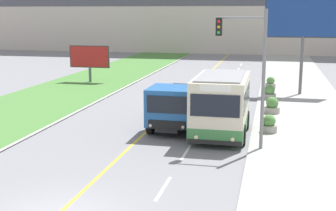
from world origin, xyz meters
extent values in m
cube|color=silver|center=(2.75, 3.20, 0.00)|extent=(0.12, 2.40, 0.01)
cube|color=silver|center=(2.75, 7.80, 0.00)|extent=(0.12, 2.40, 0.01)
cube|color=silver|center=(2.75, 12.40, 0.00)|extent=(0.12, 2.40, 0.01)
cube|color=silver|center=(2.75, 17.00, 0.00)|extent=(0.12, 2.40, 0.01)
cube|color=silver|center=(2.75, 21.60, 0.00)|extent=(0.12, 2.40, 0.01)
cube|color=silver|center=(2.75, 26.20, 0.00)|extent=(0.12, 2.40, 0.01)
cube|color=silver|center=(2.75, 30.80, 0.00)|extent=(0.12, 2.40, 0.01)
cube|color=silver|center=(2.75, 35.40, 0.00)|extent=(0.12, 2.40, 0.01)
cube|color=silver|center=(2.75, 40.00, 0.00)|extent=(0.12, 2.40, 0.01)
cube|color=silver|center=(2.75, 44.60, 0.00)|extent=(0.12, 2.40, 0.01)
cube|color=beige|center=(3.96, 11.00, 1.68)|extent=(2.58, 5.30, 2.82)
cube|color=#3D7F42|center=(3.96, 11.00, 0.62)|extent=(2.60, 5.32, 0.70)
cube|color=black|center=(3.96, 11.00, 2.11)|extent=(2.60, 4.87, 0.99)
cube|color=gray|center=(3.96, 11.00, 3.13)|extent=(2.19, 4.77, 0.08)
cube|color=black|center=(3.96, 8.34, 2.11)|extent=(2.27, 0.04, 1.03)
cube|color=black|center=(3.96, 8.33, 0.38)|extent=(2.53, 0.06, 0.20)
sphere|color=#F4EAB2|center=(3.12, 8.32, 0.57)|extent=(0.20, 0.20, 0.20)
sphere|color=#F4EAB2|center=(4.80, 8.32, 0.57)|extent=(0.20, 0.20, 0.20)
cube|color=white|center=(3.96, 8.34, 2.91)|extent=(1.42, 0.04, 0.28)
cylinder|color=black|center=(2.74, 9.52, 0.50)|extent=(0.28, 1.00, 1.00)
cylinder|color=black|center=(5.18, 9.52, 0.50)|extent=(0.28, 1.00, 1.00)
cylinder|color=black|center=(2.74, 12.70, 0.50)|extent=(0.28, 1.00, 1.00)
cylinder|color=black|center=(5.18, 12.70, 0.50)|extent=(0.28, 1.00, 1.00)
cube|color=black|center=(1.43, 13.02, 0.45)|extent=(1.07, 6.78, 0.20)
cube|color=#235BA3|center=(1.43, 10.88, 1.51)|extent=(2.38, 2.50, 1.92)
cube|color=black|center=(1.43, 9.60, 1.80)|extent=(2.03, 0.04, 0.87)
cube|color=black|center=(1.43, 9.59, 0.77)|extent=(1.91, 0.06, 0.44)
sphere|color=silver|center=(0.60, 9.58, 0.70)|extent=(0.18, 0.18, 0.18)
sphere|color=silver|center=(2.26, 9.58, 0.70)|extent=(0.18, 0.18, 0.18)
cube|color=slate|center=(1.43, 14.39, 0.61)|extent=(2.27, 4.03, 0.12)
cube|color=slate|center=(0.36, 14.39, 1.20)|extent=(0.12, 4.03, 1.30)
cube|color=slate|center=(2.50, 14.39, 1.20)|extent=(0.12, 4.03, 1.30)
cube|color=slate|center=(1.43, 12.44, 1.20)|extent=(2.27, 0.12, 1.30)
cube|color=slate|center=(1.43, 16.35, 1.20)|extent=(2.27, 0.12, 1.30)
cube|color=slate|center=(1.43, 12.44, 1.97)|extent=(2.27, 0.12, 0.24)
cylinder|color=black|center=(0.33, 10.63, 0.52)|extent=(0.30, 1.04, 1.04)
cylinder|color=black|center=(2.53, 10.63, 0.52)|extent=(0.30, 1.04, 1.04)
cylinder|color=black|center=(0.33, 14.59, 0.52)|extent=(0.30, 1.04, 1.04)
cylinder|color=black|center=(2.53, 14.59, 0.52)|extent=(0.30, 1.04, 1.04)
cube|color=#2D4784|center=(1.71, 24.92, 0.49)|extent=(1.80, 4.30, 0.61)
cube|color=black|center=(1.71, 25.03, 1.12)|extent=(1.53, 2.37, 0.65)
cylinder|color=black|center=(0.90, 23.63, 0.31)|extent=(0.18, 0.62, 0.62)
cylinder|color=black|center=(2.52, 23.63, 0.31)|extent=(0.18, 0.62, 0.62)
cylinder|color=black|center=(0.90, 26.21, 0.31)|extent=(0.18, 0.62, 0.62)
cylinder|color=black|center=(2.52, 26.21, 0.31)|extent=(0.18, 0.62, 0.62)
cylinder|color=slate|center=(6.07, 8.89, 3.22)|extent=(0.16, 0.16, 6.44)
cylinder|color=slate|center=(4.97, 8.89, 6.04)|extent=(2.20, 0.10, 0.10)
cube|color=black|center=(4.01, 8.89, 5.64)|extent=(0.28, 0.24, 0.80)
sphere|color=red|center=(4.01, 8.76, 5.88)|extent=(0.14, 0.14, 0.14)
sphere|color=orange|center=(4.01, 8.76, 5.64)|extent=(0.14, 0.14, 0.14)
sphere|color=green|center=(4.01, 8.76, 5.40)|extent=(0.14, 0.14, 0.14)
cylinder|color=#59595B|center=(8.60, 24.37, 2.23)|extent=(0.24, 0.24, 4.45)
cube|color=#333333|center=(8.60, 24.37, 5.83)|extent=(5.75, 0.20, 2.91)
cube|color=navy|center=(8.60, 24.26, 5.83)|extent=(5.59, 0.02, 2.75)
cylinder|color=#59595B|center=(-9.64, 27.03, 0.71)|extent=(0.24, 0.24, 1.42)
cube|color=#333333|center=(-9.64, 27.03, 2.33)|extent=(3.72, 0.20, 1.99)
cube|color=#AD1E1E|center=(-9.64, 26.92, 2.33)|extent=(3.56, 0.02, 1.83)
cylinder|color=gray|center=(6.40, 11.97, 0.27)|extent=(0.84, 0.84, 0.38)
sphere|color=#518442|center=(6.40, 11.97, 0.69)|extent=(0.67, 0.67, 0.67)
cylinder|color=gray|center=(6.54, 16.82, 0.27)|extent=(0.95, 0.95, 0.39)
sphere|color=#518442|center=(6.54, 16.82, 0.73)|extent=(0.76, 0.76, 0.76)
cylinder|color=gray|center=(6.31, 21.67, 0.27)|extent=(0.95, 0.95, 0.39)
sphere|color=#518442|center=(6.31, 21.67, 0.73)|extent=(0.76, 0.76, 0.76)
cylinder|color=gray|center=(6.36, 26.53, 0.29)|extent=(0.83, 0.83, 0.42)
sphere|color=#518442|center=(6.36, 26.53, 0.73)|extent=(0.66, 0.66, 0.66)
camera|label=1|loc=(6.42, -12.44, 6.32)|focal=50.00mm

